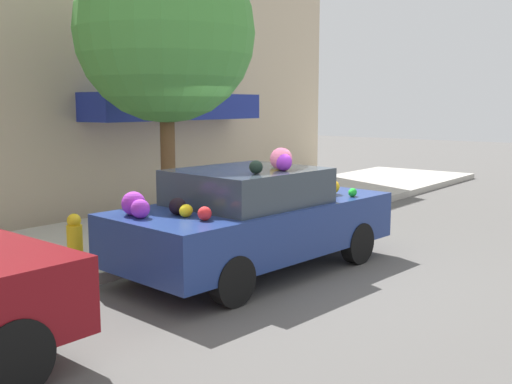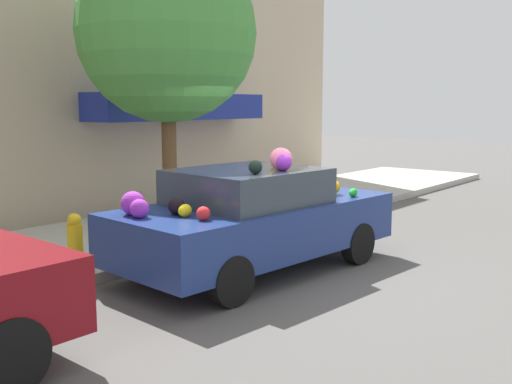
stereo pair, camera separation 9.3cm
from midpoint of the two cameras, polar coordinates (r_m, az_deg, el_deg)
The scene contains 6 objects.
ground_plane at distance 8.20m, azimuth 0.28°, elevation -7.45°, with size 60.00×60.00×0.00m, color #565451.
sidewalk_curb at distance 10.05m, azimuth -11.82°, elevation -4.22°, with size 24.00×3.20×0.15m.
building_facade at distance 11.75m, azimuth -18.62°, elevation 12.50°, with size 18.00×1.20×6.46m.
street_tree at distance 9.98m, azimuth -8.22°, elevation 14.78°, with size 2.89×2.89×4.67m.
fire_hydrant at distance 8.08m, azimuth -16.52°, elevation -4.43°, with size 0.20×0.20×0.70m.
art_car at distance 7.99m, azimuth 0.14°, elevation -2.48°, with size 4.14×2.05×1.69m.
Camera 2 is at (-6.10, -4.99, 2.24)m, focal length 42.00 mm.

